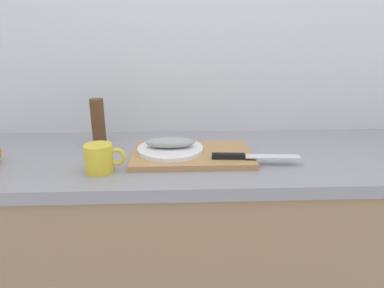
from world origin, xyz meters
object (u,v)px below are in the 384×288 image
at_px(cutting_board, 192,155).
at_px(coffee_mug_0, 100,158).
at_px(white_plate, 170,149).
at_px(fish_fillet, 170,142).
at_px(chef_knife, 244,156).
at_px(pepper_mill, 98,122).

height_order(cutting_board, coffee_mug_0, coffee_mug_0).
bearing_deg(white_plate, cutting_board, -9.58).
xyz_separation_m(white_plate, fish_fillet, (0.00, -0.00, 0.03)).
height_order(fish_fillet, chef_knife, fish_fillet).
height_order(white_plate, fish_fillet, fish_fillet).
bearing_deg(cutting_board, white_plate, 170.42).
bearing_deg(chef_knife, pepper_mill, 160.22).
bearing_deg(white_plate, pepper_mill, 152.63).
distance_m(fish_fillet, pepper_mill, 0.32).
xyz_separation_m(cutting_board, fish_fillet, (-0.08, 0.01, 0.04)).
relative_size(cutting_board, pepper_mill, 2.27).
bearing_deg(white_plate, coffee_mug_0, -149.35).
xyz_separation_m(cutting_board, coffee_mug_0, (-0.29, -0.12, 0.03)).
bearing_deg(fish_fillet, white_plate, 90.00).
bearing_deg(coffee_mug_0, fish_fillet, 30.65).
relative_size(white_plate, pepper_mill, 1.26).
height_order(cutting_board, white_plate, white_plate).
height_order(white_plate, pepper_mill, pepper_mill).
xyz_separation_m(cutting_board, pepper_mill, (-0.36, 0.16, 0.08)).
bearing_deg(fish_fillet, coffee_mug_0, -149.35).
height_order(chef_knife, coffee_mug_0, coffee_mug_0).
distance_m(cutting_board, white_plate, 0.08).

